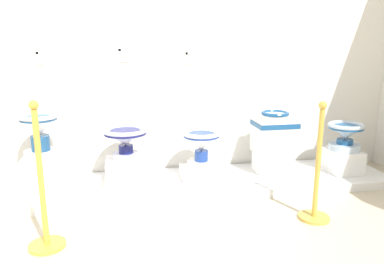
{
  "coord_description": "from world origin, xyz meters",
  "views": [
    {
      "loc": [
        1.44,
        -0.75,
        1.37
      ],
      "look_at": [
        2.07,
        2.66,
        0.56
      ],
      "focal_mm": 35.01,
      "sensor_mm": 36.0,
      "label": 1
    }
  ],
  "objects_px": {
    "antique_toilet_squat_floral": "(274,132)",
    "info_placard_first": "(41,57)",
    "plinth_block_central_ornate": "(201,172)",
    "antique_toilet_pale_glazed": "(125,138)",
    "stanchion_post_near_left": "(43,205)",
    "info_placard_second": "(124,54)",
    "stanchion_post_near_right": "(316,185)",
    "plinth_block_rightmost": "(343,161)",
    "plinth_block_pale_glazed": "(127,171)",
    "plinth_block_slender_white": "(43,172)",
    "antique_toilet_rightmost": "(346,134)",
    "antique_toilet_central_ornate": "(201,143)",
    "info_placard_third": "(191,57)",
    "plinth_block_squat_floral": "(273,162)",
    "antique_toilet_slender_white": "(39,130)"
  },
  "relations": [
    {
      "from": "plinth_block_central_ornate",
      "to": "antique_toilet_squat_floral",
      "type": "xyz_separation_m",
      "value": [
        0.77,
        0.06,
        0.36
      ]
    },
    {
      "from": "antique_toilet_central_ornate",
      "to": "stanchion_post_near_right",
      "type": "distance_m",
      "value": 1.16
    },
    {
      "from": "info_placard_second",
      "to": "stanchion_post_near_right",
      "type": "height_order",
      "value": "info_placard_second"
    },
    {
      "from": "antique_toilet_central_ornate",
      "to": "plinth_block_rightmost",
      "type": "xyz_separation_m",
      "value": [
        1.49,
        -0.07,
        -0.24
      ]
    },
    {
      "from": "plinth_block_central_ornate",
      "to": "plinth_block_rightmost",
      "type": "relative_size",
      "value": 1.15
    },
    {
      "from": "plinth_block_slender_white",
      "to": "plinth_block_squat_floral",
      "type": "relative_size",
      "value": 1.01
    },
    {
      "from": "info_placard_first",
      "to": "plinth_block_slender_white",
      "type": "bearing_deg",
      "value": -90.15
    },
    {
      "from": "plinth_block_rightmost",
      "to": "antique_toilet_rightmost",
      "type": "height_order",
      "value": "antique_toilet_rightmost"
    },
    {
      "from": "plinth_block_slender_white",
      "to": "antique_toilet_central_ornate",
      "type": "bearing_deg",
      "value": -1.99
    },
    {
      "from": "plinth_block_slender_white",
      "to": "antique_toilet_pale_glazed",
      "type": "height_order",
      "value": "antique_toilet_pale_glazed"
    },
    {
      "from": "plinth_block_squat_floral",
      "to": "info_placard_third",
      "type": "relative_size",
      "value": 2.58
    },
    {
      "from": "antique_toilet_slender_white",
      "to": "plinth_block_squat_floral",
      "type": "distance_m",
      "value": 2.3
    },
    {
      "from": "antique_toilet_squat_floral",
      "to": "plinth_block_rightmost",
      "type": "xyz_separation_m",
      "value": [
        0.72,
        -0.13,
        -0.3
      ]
    },
    {
      "from": "plinth_block_slender_white",
      "to": "plinth_block_central_ornate",
      "type": "bearing_deg",
      "value": -1.99
    },
    {
      "from": "antique_toilet_squat_floral",
      "to": "antique_toilet_rightmost",
      "type": "height_order",
      "value": "antique_toilet_squat_floral"
    },
    {
      "from": "plinth_block_squat_floral",
      "to": "stanchion_post_near_left",
      "type": "bearing_deg",
      "value": -154.11
    },
    {
      "from": "antique_toilet_rightmost",
      "to": "antique_toilet_squat_floral",
      "type": "bearing_deg",
      "value": 169.63
    },
    {
      "from": "plinth_block_squat_floral",
      "to": "info_placard_second",
      "type": "bearing_deg",
      "value": 167.49
    },
    {
      "from": "plinth_block_central_ornate",
      "to": "antique_toilet_squat_floral",
      "type": "bearing_deg",
      "value": 4.25
    },
    {
      "from": "plinth_block_central_ornate",
      "to": "plinth_block_squat_floral",
      "type": "relative_size",
      "value": 1.1
    },
    {
      "from": "plinth_block_rightmost",
      "to": "plinth_block_pale_glazed",
      "type": "bearing_deg",
      "value": 177.57
    },
    {
      "from": "plinth_block_central_ornate",
      "to": "antique_toilet_rightmost",
      "type": "distance_m",
      "value": 1.53
    },
    {
      "from": "plinth_block_central_ornate",
      "to": "antique_toilet_slender_white",
      "type": "bearing_deg",
      "value": 178.01
    },
    {
      "from": "antique_toilet_slender_white",
      "to": "info_placard_third",
      "type": "height_order",
      "value": "info_placard_third"
    },
    {
      "from": "stanchion_post_near_right",
      "to": "plinth_block_slender_white",
      "type": "bearing_deg",
      "value": 157.4
    },
    {
      "from": "plinth_block_central_ornate",
      "to": "stanchion_post_near_left",
      "type": "relative_size",
      "value": 0.38
    },
    {
      "from": "info_placard_second",
      "to": "stanchion_post_near_right",
      "type": "xyz_separation_m",
      "value": [
        1.45,
        -1.26,
        -0.99
      ]
    },
    {
      "from": "antique_toilet_pale_glazed",
      "to": "stanchion_post_near_right",
      "type": "distance_m",
      "value": 1.74
    },
    {
      "from": "antique_toilet_central_ornate",
      "to": "info_placard_third",
      "type": "height_order",
      "value": "info_placard_third"
    },
    {
      "from": "antique_toilet_squat_floral",
      "to": "antique_toilet_slender_white",
      "type": "bearing_deg",
      "value": -179.86
    },
    {
      "from": "info_placard_first",
      "to": "stanchion_post_near_right",
      "type": "relative_size",
      "value": 0.14
    },
    {
      "from": "plinth_block_slender_white",
      "to": "info_placard_first",
      "type": "distance_m",
      "value": 1.09
    },
    {
      "from": "info_placard_first",
      "to": "stanchion_post_near_left",
      "type": "bearing_deg",
      "value": -81.57
    },
    {
      "from": "antique_toilet_squat_floral",
      "to": "info_placard_first",
      "type": "relative_size",
      "value": 3.14
    },
    {
      "from": "plinth_block_rightmost",
      "to": "antique_toilet_rightmost",
      "type": "bearing_deg",
      "value": 0.0
    },
    {
      "from": "stanchion_post_near_left",
      "to": "info_placard_first",
      "type": "bearing_deg",
      "value": 98.43
    },
    {
      "from": "antique_toilet_pale_glazed",
      "to": "antique_toilet_squat_floral",
      "type": "distance_m",
      "value": 1.49
    },
    {
      "from": "info_placard_third",
      "to": "plinth_block_pale_glazed",
      "type": "bearing_deg",
      "value": -152.05
    },
    {
      "from": "stanchion_post_near_left",
      "to": "antique_toilet_rightmost",
      "type": "bearing_deg",
      "value": 17.37
    },
    {
      "from": "antique_toilet_slender_white",
      "to": "info_placard_second",
      "type": "distance_m",
      "value": 1.08
    },
    {
      "from": "plinth_block_pale_glazed",
      "to": "antique_toilet_rightmost",
      "type": "distance_m",
      "value": 2.23
    },
    {
      "from": "antique_toilet_central_ornate",
      "to": "antique_toilet_squat_floral",
      "type": "bearing_deg",
      "value": 4.25
    },
    {
      "from": "plinth_block_pale_glazed",
      "to": "info_placard_first",
      "type": "height_order",
      "value": "info_placard_first"
    },
    {
      "from": "plinth_block_pale_glazed",
      "to": "plinth_block_squat_floral",
      "type": "relative_size",
      "value": 1.1
    },
    {
      "from": "antique_toilet_slender_white",
      "to": "info_placard_second",
      "type": "bearing_deg",
      "value": 23.1
    },
    {
      "from": "plinth_block_pale_glazed",
      "to": "info_placard_first",
      "type": "xyz_separation_m",
      "value": [
        -0.76,
        0.36,
        1.06
      ]
    },
    {
      "from": "info_placard_second",
      "to": "antique_toilet_squat_floral",
      "type": "bearing_deg",
      "value": -12.51
    },
    {
      "from": "plinth_block_central_ornate",
      "to": "antique_toilet_rightmost",
      "type": "relative_size",
      "value": 1.1
    },
    {
      "from": "antique_toilet_slender_white",
      "to": "stanchion_post_near_right",
      "type": "height_order",
      "value": "stanchion_post_near_right"
    },
    {
      "from": "antique_toilet_rightmost",
      "to": "info_placard_first",
      "type": "relative_size",
      "value": 2.64
    }
  ]
}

